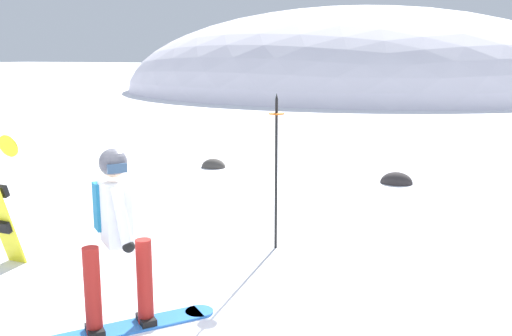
# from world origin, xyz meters

# --- Properties ---
(ridge_peak_main) EXTENTS (32.66, 29.40, 11.53)m
(ridge_peak_main) POSITION_xyz_m (-6.87, 37.06, 0.00)
(ridge_peak_main) COLOR white
(ridge_peak_main) RESTS_ON ground
(snowboarder_main) EXTENTS (1.27, 1.49, 1.71)m
(snowboarder_main) POSITION_xyz_m (-0.14, 0.56, 0.92)
(snowboarder_main) COLOR blue
(snowboarder_main) RESTS_ON ground
(spare_snowboard) EXTENTS (0.28, 0.52, 1.59)m
(spare_snowboard) POSITION_xyz_m (-2.40, 1.33, 0.80)
(spare_snowboard) COLOR yellow
(spare_snowboard) RESTS_ON ground
(piste_marker_near) EXTENTS (0.20, 0.20, 2.04)m
(piste_marker_near) POSITION_xyz_m (0.35, 3.27, 1.16)
(piste_marker_near) COLOR black
(piste_marker_near) RESTS_ON ground
(rock_mid) EXTENTS (0.64, 0.54, 0.45)m
(rock_mid) POSITION_xyz_m (1.14, 7.86, 0.00)
(rock_mid) COLOR #383333
(rock_mid) RESTS_ON ground
(rock_small) EXTENTS (0.56, 0.48, 0.39)m
(rock_small) POSITION_xyz_m (-2.97, 7.86, 0.00)
(rock_small) COLOR #4C4742
(rock_small) RESTS_ON ground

